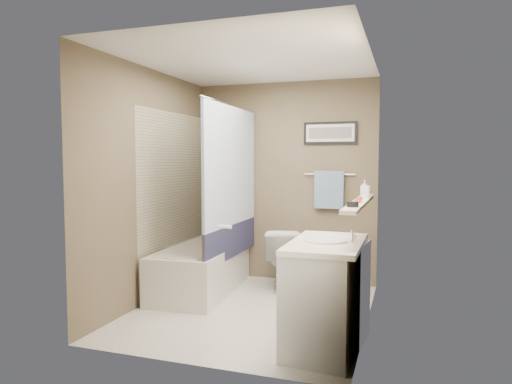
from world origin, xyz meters
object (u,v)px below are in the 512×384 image
(hair_brush_front, at_px, (359,199))
(glass_jar, at_px, (366,191))
(toilet, at_px, (283,258))
(vanity, at_px, (327,297))
(bathtub, at_px, (201,269))
(candle_bowl_near, at_px, (353,204))
(soap_bottle, at_px, (364,189))

(hair_brush_front, relative_size, glass_jar, 2.20)
(toilet, height_order, vanity, vanity)
(bathtub, bearing_deg, toilet, 21.32)
(hair_brush_front, bearing_deg, candle_bowl_near, -90.00)
(candle_bowl_near, height_order, hair_brush_front, hair_brush_front)
(candle_bowl_near, bearing_deg, glass_jar, 90.00)
(bathtub, height_order, vanity, vanity)
(vanity, distance_m, glass_jar, 1.34)
(toilet, height_order, hair_brush_front, hair_brush_front)
(vanity, relative_size, candle_bowl_near, 10.00)
(soap_bottle, bearing_deg, vanity, -101.34)
(hair_brush_front, bearing_deg, bathtub, 159.29)
(candle_bowl_near, xyz_separation_m, hair_brush_front, (0.00, 0.44, 0.00))
(bathtub, xyz_separation_m, soap_bottle, (1.79, -0.17, 0.95))
(candle_bowl_near, relative_size, hair_brush_front, 0.41)
(soap_bottle, bearing_deg, candle_bowl_near, -90.00)
(candle_bowl_near, height_order, soap_bottle, soap_bottle)
(glass_jar, bearing_deg, soap_bottle, -90.00)
(bathtub, xyz_separation_m, candle_bowl_near, (1.79, -1.12, 0.89))
(bathtub, height_order, glass_jar, glass_jar)
(vanity, height_order, glass_jar, glass_jar)
(soap_bottle, bearing_deg, bathtub, 174.60)
(vanity, bearing_deg, glass_jar, 85.84)
(bathtub, distance_m, toilet, 0.93)
(candle_bowl_near, xyz_separation_m, soap_bottle, (0.00, 0.95, 0.06))
(toilet, height_order, glass_jar, glass_jar)
(bathtub, relative_size, toilet, 2.15)
(bathtub, height_order, candle_bowl_near, candle_bowl_near)
(bathtub, distance_m, glass_jar, 2.01)
(toilet, height_order, soap_bottle, soap_bottle)
(vanity, bearing_deg, hair_brush_front, 71.58)
(toilet, relative_size, candle_bowl_near, 7.74)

